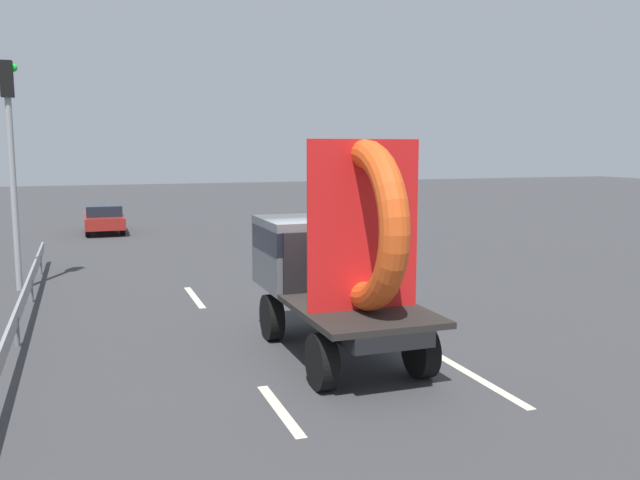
{
  "coord_description": "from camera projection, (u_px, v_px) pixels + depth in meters",
  "views": [
    {
      "loc": [
        -4.31,
        -11.06,
        3.7
      ],
      "look_at": [
        -0.11,
        0.82,
        1.97
      ],
      "focal_mm": 37.68,
      "sensor_mm": 36.0,
      "label": 1
    }
  ],
  "objects": [
    {
      "name": "distant_sedan",
      "position": [
        104.0,
        218.0,
        29.41
      ],
      "size": [
        1.63,
        3.8,
        1.24
      ],
      "color": "black",
      "rests_on": "ground_plane"
    },
    {
      "name": "ground_plane",
      "position": [
        341.0,
        352.0,
        12.26
      ],
      "size": [
        120.0,
        120.0,
        0.0
      ],
      "primitive_type": "plane",
      "color": "#38383A"
    },
    {
      "name": "traffic_light",
      "position": [
        11.0,
        143.0,
        17.1
      ],
      "size": [
        0.42,
        0.36,
        5.87
      ],
      "color": "gray",
      "rests_on": "ground_plane"
    },
    {
      "name": "lane_dash_left_near",
      "position": [
        280.0,
        410.0,
        9.55
      ],
      "size": [
        0.16,
        2.01,
        0.01
      ],
      "primitive_type": "cube",
      "rotation": [
        0.0,
        0.0,
        1.57
      ],
      "color": "beige",
      "rests_on": "ground_plane"
    },
    {
      "name": "flatbed_truck",
      "position": [
        332.0,
        258.0,
        12.15
      ],
      "size": [
        2.02,
        4.79,
        3.84
      ],
      "color": "black",
      "rests_on": "ground_plane"
    },
    {
      "name": "guardrail",
      "position": [
        24.0,
        297.0,
        14.34
      ],
      "size": [
        0.1,
        15.42,
        0.71
      ],
      "color": "gray",
      "rests_on": "ground_plane"
    },
    {
      "name": "lane_dash_right_far",
      "position": [
        320.0,
        286.0,
        18.04
      ],
      "size": [
        0.16,
        2.9,
        0.01
      ],
      "primitive_type": "cube",
      "rotation": [
        0.0,
        0.0,
        1.57
      ],
      "color": "beige",
      "rests_on": "ground_plane"
    },
    {
      "name": "lane_dash_right_near",
      "position": [
        478.0,
        378.0,
        10.84
      ],
      "size": [
        0.16,
        2.78,
        0.01
      ],
      "primitive_type": "cube",
      "rotation": [
        0.0,
        0.0,
        1.57
      ],
      "color": "beige",
      "rests_on": "ground_plane"
    },
    {
      "name": "lane_dash_left_far",
      "position": [
        194.0,
        297.0,
        16.75
      ],
      "size": [
        0.16,
        2.48,
        0.01
      ],
      "primitive_type": "cube",
      "rotation": [
        0.0,
        0.0,
        1.57
      ],
      "color": "beige",
      "rests_on": "ground_plane"
    }
  ]
}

